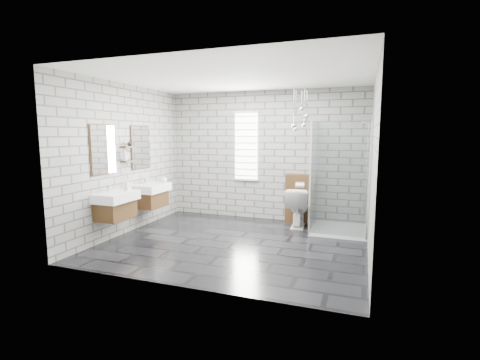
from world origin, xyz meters
The scene contains 20 objects.
floor centered at (0.00, 0.00, -0.01)m, with size 4.20×3.60×0.02m, color black.
ceiling centered at (0.00, 0.00, 2.71)m, with size 4.20×3.60×0.02m, color white.
wall_back centered at (0.00, 1.81, 1.35)m, with size 4.20×0.02×2.70m, color gray.
wall_front centered at (0.00, -1.81, 1.35)m, with size 4.20×0.02×2.70m, color gray.
wall_left centered at (-2.11, 0.00, 1.35)m, with size 0.02×3.60×2.70m, color gray.
wall_right centered at (2.11, 0.00, 1.35)m, with size 0.02×3.60×2.70m, color gray.
vanity_left centered at (-1.91, -0.63, 0.76)m, with size 0.47×0.70×1.57m.
vanity_right centered at (-1.91, 0.40, 0.76)m, with size 0.47×0.70×1.57m.
shelf_lower centered at (-2.03, -0.05, 1.32)m, with size 0.14×0.30×0.03m, color #4C3117.
shelf_upper centered at (-2.03, -0.05, 1.58)m, with size 0.14×0.30×0.03m, color #4C3117.
window centered at (-0.40, 1.78, 1.55)m, with size 0.56×0.05×1.48m.
cistern_panel centered at (0.80, 1.70, 0.50)m, with size 0.60×0.20×1.00m, color #4C3117.
flush_plate centered at (0.80, 1.60, 0.80)m, with size 0.18×0.01×0.12m, color silver.
shower_enclosure centered at (1.50, 1.18, 0.50)m, with size 1.00×1.00×2.03m.
pendant_cluster centered at (0.81, 1.37, 2.06)m, with size 0.31×0.25×0.84m.
toilet centered at (0.80, 1.43, 0.38)m, with size 0.43×0.75×0.77m, color white.
soap_bottle_a centered at (-1.82, -0.38, 0.95)m, with size 0.09×0.09×0.20m, color #B2B2B2.
soap_bottle_b centered at (-1.75, 0.67, 0.93)m, with size 0.12×0.12×0.15m, color #B2B2B2.
soap_bottle_c centered at (-2.02, -0.15, 1.45)m, with size 0.09×0.09×0.23m, color #B2B2B2.
vase centered at (-2.02, 0.00, 1.65)m, with size 0.10×0.10×0.10m, color #B2B2B2.
Camera 1 is at (1.97, -5.28, 1.81)m, focal length 26.00 mm.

